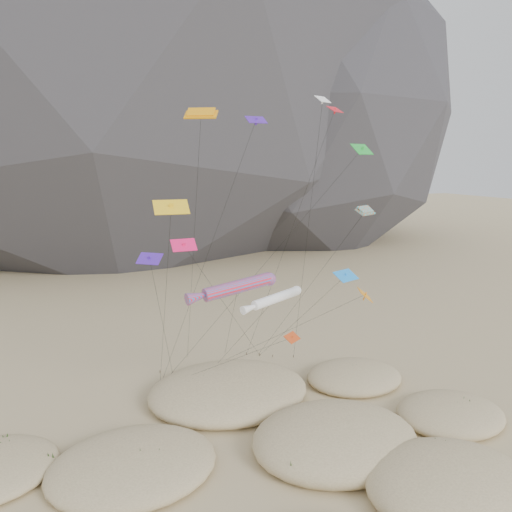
{
  "coord_description": "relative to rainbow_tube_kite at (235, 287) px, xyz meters",
  "views": [
    {
      "loc": [
        -16.82,
        -29.26,
        24.05
      ],
      "look_at": [
        0.72,
        12.0,
        15.32
      ],
      "focal_mm": 35.0,
      "sensor_mm": 36.0,
      "label": 1
    }
  ],
  "objects": [
    {
      "name": "delta_kites",
      "position": [
        5.65,
        2.75,
        5.58
      ],
      "size": [
        26.19,
        19.04,
        30.18
      ],
      "color": "yellow",
      "rests_on": "ground"
    },
    {
      "name": "orange_parafoil",
      "position": [
        -0.75,
        6.5,
        14.56
      ],
      "size": [
        3.17,
        13.01,
        28.68
      ],
      "color": "orange",
      "rests_on": "ground"
    },
    {
      "name": "ground",
      "position": [
        2.34,
        -9.4,
        -13.28
      ],
      "size": [
        500.0,
        500.0,
        0.0
      ],
      "primitive_type": "plane",
      "color": "#CCB789",
      "rests_on": "ground"
    },
    {
      "name": "kite_stakes",
      "position": [
        3.78,
        13.97,
        -13.13
      ],
      "size": [
        17.05,
        4.85,
        0.3
      ],
      "color": "#3F2D1E",
      "rests_on": "ground"
    },
    {
      "name": "rainbow_tube_kite",
      "position": [
        0.0,
        0.0,
        0.0
      ],
      "size": [
        9.64,
        18.54,
        14.24
      ],
      "color": "#FF1A28",
      "rests_on": "ground"
    },
    {
      "name": "white_tube_kite",
      "position": [
        4.94,
        2.71,
        -2.29
      ],
      "size": [
        7.38,
        11.04,
        11.74
      ],
      "color": "white",
      "rests_on": "ground"
    },
    {
      "name": "multi_parafoil",
      "position": [
        12.44,
        -0.54,
        5.88
      ],
      "size": [
        4.78,
        17.27,
        19.87
      ],
      "color": "#E45518",
      "rests_on": "ground"
    },
    {
      "name": "dunes",
      "position": [
        0.29,
        -5.66,
        -12.58
      ],
      "size": [
        50.83,
        35.66,
        3.64
      ],
      "color": "#CCB789",
      "rests_on": "ground"
    },
    {
      "name": "dune_grass",
      "position": [
        1.01,
        -5.25,
        -12.44
      ],
      "size": [
        42.53,
        30.13,
        1.46
      ],
      "color": "black",
      "rests_on": "ground"
    }
  ]
}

